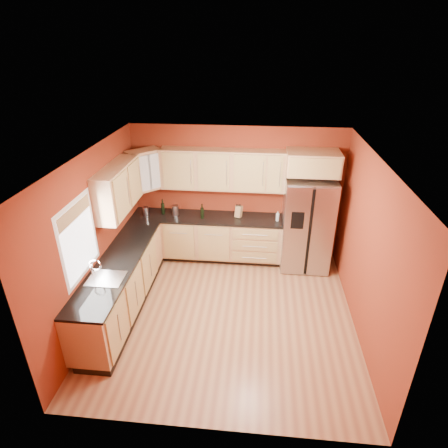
{
  "coord_description": "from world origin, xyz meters",
  "views": [
    {
      "loc": [
        0.43,
        -4.74,
        4.02
      ],
      "look_at": [
        -0.13,
        0.9,
        1.17
      ],
      "focal_mm": 30.0,
      "sensor_mm": 36.0,
      "label": 1
    }
  ],
  "objects": [
    {
      "name": "ceiling",
      "position": [
        0.0,
        0.0,
        2.6
      ],
      "size": [
        4.0,
        4.0,
        0.0
      ],
      "primitive_type": "plane",
      "color": "silver",
      "rests_on": "wall_back"
    },
    {
      "name": "wall_front",
      "position": [
        0.0,
        -2.0,
        1.3
      ],
      "size": [
        4.0,
        0.04,
        2.6
      ],
      "primitive_type": "cube",
      "color": "maroon",
      "rests_on": "floor"
    },
    {
      "name": "wine_bottle_a",
      "position": [
        -0.62,
        1.61,
        1.07
      ],
      "size": [
        0.08,
        0.08,
        0.29
      ],
      "primitive_type": null,
      "rotation": [
        0.0,
        0.0,
        0.34
      ],
      "color": "black",
      "rests_on": "countertop_back"
    },
    {
      "name": "wall_back",
      "position": [
        0.0,
        2.0,
        1.3
      ],
      "size": [
        4.0,
        0.04,
        2.6
      ],
      "primitive_type": "cube",
      "color": "maroon",
      "rests_on": "floor"
    },
    {
      "name": "floor",
      "position": [
        0.0,
        0.0,
        0.0
      ],
      "size": [
        4.0,
        4.0,
        0.0
      ],
      "primitive_type": "plane",
      "color": "brown",
      "rests_on": "ground"
    },
    {
      "name": "soap_dispenser",
      "position": [
        0.8,
        1.64,
        1.01
      ],
      "size": [
        0.08,
        0.08,
        0.19
      ],
      "primitive_type": "cylinder",
      "rotation": [
        0.0,
        0.0,
        -0.28
      ],
      "color": "silver",
      "rests_on": "countertop_back"
    },
    {
      "name": "wall_right",
      "position": [
        2.0,
        0.0,
        1.3
      ],
      "size": [
        0.04,
        4.0,
        2.6
      ],
      "primitive_type": "cube",
      "color": "maroon",
      "rests_on": "floor"
    },
    {
      "name": "wine_bottle_b",
      "position": [
        -1.41,
        1.73,
        1.07
      ],
      "size": [
        0.09,
        0.09,
        0.31
      ],
      "primitive_type": null,
      "rotation": [
        0.0,
        0.0,
        -0.36
      ],
      "color": "black",
      "rests_on": "countertop_back"
    },
    {
      "name": "countertop_left",
      "position": [
        -1.69,
        0.0,
        0.9
      ],
      "size": [
        0.62,
        2.8,
        0.04
      ],
      "primitive_type": "cube",
      "color": "black",
      "rests_on": "base_cabinets_left"
    },
    {
      "name": "base_cabinets_left",
      "position": [
        -1.7,
        0.0,
        0.44
      ],
      "size": [
        0.6,
        2.8,
        0.88
      ],
      "primitive_type": "cube",
      "color": "#A3774F",
      "rests_on": "floor"
    },
    {
      "name": "canister_left",
      "position": [
        -1.16,
        1.7,
        1.02
      ],
      "size": [
        0.15,
        0.15,
        0.2
      ],
      "primitive_type": "cylinder",
      "rotation": [
        0.0,
        0.0,
        -0.26
      ],
      "color": "silver",
      "rests_on": "countertop_back"
    },
    {
      "name": "upper_cabinets_left",
      "position": [
        -1.83,
        0.72,
        1.83
      ],
      "size": [
        0.33,
        1.35,
        0.75
      ],
      "primitive_type": "cube",
      "color": "#A3774F",
      "rests_on": "wall_left"
    },
    {
      "name": "canister_right",
      "position": [
        -1.72,
        1.62,
        1.01
      ],
      "size": [
        0.14,
        0.14,
        0.18
      ],
      "primitive_type": "cylinder",
      "rotation": [
        0.0,
        0.0,
        0.29
      ],
      "color": "silver",
      "rests_on": "countertop_back"
    },
    {
      "name": "wall_left",
      "position": [
        -2.0,
        0.0,
        1.3
      ],
      "size": [
        0.04,
        4.0,
        2.6
      ],
      "primitive_type": "cube",
      "color": "maroon",
      "rests_on": "floor"
    },
    {
      "name": "refrigerator",
      "position": [
        1.35,
        1.62,
        0.89
      ],
      "size": [
        0.9,
        0.75,
        1.78
      ],
      "primitive_type": "cube",
      "color": "silver",
      "rests_on": "floor"
    },
    {
      "name": "countertop_back",
      "position": [
        -0.55,
        1.69,
        0.9
      ],
      "size": [
        2.9,
        0.62,
        0.04
      ],
      "primitive_type": "cube",
      "color": "black",
      "rests_on": "base_cabinets_back"
    },
    {
      "name": "base_cabinets_back",
      "position": [
        -0.55,
        1.7,
        0.44
      ],
      "size": [
        2.9,
        0.6,
        0.88
      ],
      "primitive_type": "cube",
      "color": "#A3774F",
      "rests_on": "floor"
    },
    {
      "name": "knife_block",
      "position": [
        0.07,
        1.74,
        1.03
      ],
      "size": [
        0.14,
        0.14,
        0.22
      ],
      "primitive_type": "cube",
      "rotation": [
        0.0,
        0.0,
        -0.43
      ],
      "color": "#A68051",
      "rests_on": "countertop_back"
    },
    {
      "name": "window",
      "position": [
        -1.98,
        -0.5,
        1.55
      ],
      "size": [
        0.03,
        0.9,
        1.0
      ],
      "primitive_type": "cube",
      "color": "white",
      "rests_on": "wall_left"
    },
    {
      "name": "corner_upper_cabinet",
      "position": [
        -1.67,
        1.67,
        1.83
      ],
      "size": [
        0.67,
        0.67,
        0.75
      ],
      "primitive_type": "cube",
      "rotation": [
        0.0,
        0.0,
        0.79
      ],
      "color": "#A3774F",
      "rests_on": "wall_back"
    },
    {
      "name": "upper_cabinets_back",
      "position": [
        -0.25,
        1.83,
        1.83
      ],
      "size": [
        2.3,
        0.33,
        0.75
      ],
      "primitive_type": "cube",
      "color": "#A3774F",
      "rests_on": "wall_back"
    },
    {
      "name": "sink_faucet",
      "position": [
        -1.69,
        -0.5,
        1.07
      ],
      "size": [
        0.5,
        0.42,
        0.3
      ],
      "primitive_type": null,
      "color": "white",
      "rests_on": "countertop_left"
    },
    {
      "name": "over_fridge_cabinet",
      "position": [
        1.35,
        1.7,
        2.05
      ],
      "size": [
        0.92,
        0.6,
        0.4
      ],
      "primitive_type": "cube",
      "color": "#A3774F",
      "rests_on": "wall_back"
    }
  ]
}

